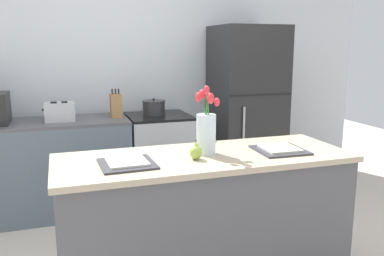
% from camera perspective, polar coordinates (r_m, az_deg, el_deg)
% --- Properties ---
extents(back_wall, '(5.20, 0.08, 2.70)m').
position_cam_1_polar(back_wall, '(4.33, -7.36, 8.63)').
color(back_wall, silver).
rests_on(back_wall, ground_plane).
extents(kitchen_island, '(1.80, 0.66, 0.90)m').
position_cam_1_polar(kitchen_island, '(2.63, 1.75, -13.31)').
color(kitchen_island, '#4C4C51').
rests_on(kitchen_island, ground_plane).
extents(back_counter, '(1.68, 0.60, 0.89)m').
position_cam_1_polar(back_counter, '(4.01, -20.98, -5.43)').
color(back_counter, slate).
rests_on(back_counter, ground_plane).
extents(stove_range, '(0.60, 0.61, 0.89)m').
position_cam_1_polar(stove_range, '(4.11, -4.59, -4.29)').
color(stove_range, '#B2B5B7').
rests_on(stove_range, ground_plane).
extents(refrigerator, '(0.68, 0.67, 1.76)m').
position_cam_1_polar(refrigerator, '(4.33, 7.62, 2.36)').
color(refrigerator, black).
rests_on(refrigerator, ground_plane).
extents(flower_vase, '(0.15, 0.13, 0.43)m').
position_cam_1_polar(flower_vase, '(2.47, 2.00, -0.22)').
color(flower_vase, silver).
rests_on(flower_vase, kitchen_island).
extents(pear_figurine, '(0.07, 0.07, 0.12)m').
position_cam_1_polar(pear_figurine, '(2.37, 0.56, -3.32)').
color(pear_figurine, '#9EBC47').
rests_on(pear_figurine, kitchen_island).
extents(plate_setting_left, '(0.31, 0.31, 0.02)m').
position_cam_1_polar(plate_setting_left, '(2.31, -9.10, -4.88)').
color(plate_setting_left, '#333338').
rests_on(plate_setting_left, kitchen_island).
extents(plate_setting_right, '(0.31, 0.31, 0.02)m').
position_cam_1_polar(plate_setting_right, '(2.63, 12.24, -2.96)').
color(plate_setting_right, '#333338').
rests_on(plate_setting_right, kitchen_island).
extents(toaster, '(0.28, 0.18, 0.17)m').
position_cam_1_polar(toaster, '(3.85, -18.09, 2.19)').
color(toaster, '#B7BABC').
rests_on(toaster, back_counter).
extents(cooking_pot, '(0.23, 0.23, 0.16)m').
position_cam_1_polar(cooking_pot, '(4.04, -5.38, 2.89)').
color(cooking_pot, '#2D2D2D').
rests_on(cooking_pot, stove_range).
extents(knife_block, '(0.10, 0.14, 0.27)m').
position_cam_1_polar(knife_block, '(3.93, -10.63, 3.12)').
color(knife_block, '#A37547').
rests_on(knife_block, back_counter).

